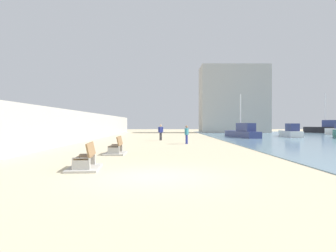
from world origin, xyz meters
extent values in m
plane|color=#C6B793|center=(0.00, 18.00, 0.00)|extent=(120.00, 120.00, 0.00)
cube|color=#ADAAA3|center=(-7.50, 18.00, 1.38)|extent=(0.80, 64.00, 2.76)
cube|color=#ADAAA3|center=(-2.48, 0.94, 0.25)|extent=(0.62, 0.26, 0.50)
cube|color=#ADAAA3|center=(-2.62, 2.34, 0.25)|extent=(0.62, 0.26, 0.50)
cube|color=olive|center=(-2.55, 1.64, 0.45)|extent=(0.66, 1.64, 0.06)
cube|color=olive|center=(-2.32, 1.66, 0.73)|extent=(0.32, 1.61, 0.50)
cube|color=#ADAAA3|center=(-2.55, 1.64, 0.04)|extent=(1.30, 2.20, 0.08)
cube|color=#ADAAA3|center=(-2.31, 6.51, 0.25)|extent=(0.60, 0.21, 0.50)
cube|color=#ADAAA3|center=(-2.34, 7.91, 0.25)|extent=(0.60, 0.21, 0.50)
cube|color=olive|center=(-2.32, 7.21, 0.45)|extent=(0.53, 1.61, 0.06)
cube|color=olive|center=(-2.09, 7.21, 0.73)|extent=(0.19, 1.60, 0.50)
cube|color=#ADAAA3|center=(-2.32, 7.21, 0.04)|extent=(1.14, 2.12, 0.08)
cylinder|color=#333338|center=(-0.11, 20.56, 0.39)|extent=(0.12, 0.12, 0.78)
cylinder|color=#333338|center=(0.01, 20.61, 0.39)|extent=(0.12, 0.12, 0.78)
cube|color=navy|center=(-0.05, 20.58, 1.05)|extent=(0.36, 0.29, 0.55)
sphere|color=tan|center=(-0.05, 20.58, 1.46)|extent=(0.21, 0.21, 0.21)
cylinder|color=navy|center=(-0.26, 20.50, 1.08)|extent=(0.09, 0.09, 0.49)
cylinder|color=navy|center=(0.15, 20.67, 1.08)|extent=(0.09, 0.09, 0.49)
cylinder|color=navy|center=(2.12, 15.26, 0.38)|extent=(0.12, 0.12, 0.75)
cylinder|color=navy|center=(2.20, 15.36, 0.38)|extent=(0.12, 0.12, 0.75)
cube|color=teal|center=(2.16, 15.31, 1.02)|extent=(0.34, 0.36, 0.53)
sphere|color=#936B4C|center=(2.16, 15.31, 1.41)|extent=(0.20, 0.20, 0.20)
cylinder|color=teal|center=(2.03, 15.14, 1.04)|extent=(0.09, 0.09, 0.48)
cylinder|color=teal|center=(2.29, 15.49, 1.04)|extent=(0.09, 0.09, 0.48)
cube|color=white|center=(15.89, 28.15, 0.40)|extent=(2.39, 6.54, 0.72)
cube|color=navy|center=(15.74, 27.20, 1.22)|extent=(1.43, 2.93, 0.91)
cube|color=black|center=(28.15, 42.60, 0.55)|extent=(5.71, 7.78, 1.02)
cube|color=navy|center=(28.75, 41.58, 1.65)|extent=(2.96, 3.69, 1.18)
cylinder|color=silver|center=(27.95, 42.93, 4.01)|extent=(0.12, 0.12, 5.90)
cube|color=navy|center=(9.56, 26.99, 0.40)|extent=(2.58, 8.00, 0.72)
cube|color=navy|center=(9.73, 25.82, 1.24)|extent=(1.52, 3.58, 0.96)
cylinder|color=silver|center=(9.50, 27.38, 3.00)|extent=(0.12, 0.12, 4.48)
cube|color=#ADAAA3|center=(12.76, 46.00, 6.01)|extent=(12.00, 6.00, 12.01)
camera|label=1|loc=(0.46, -9.67, 1.69)|focal=32.74mm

